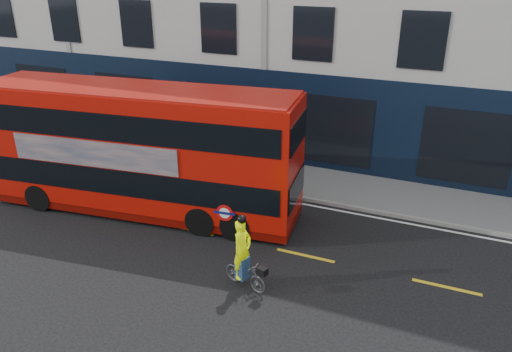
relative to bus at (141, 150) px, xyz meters
The scene contains 7 objects.
ground 3.77m from the bus, 46.44° to the right, with size 120.00×120.00×0.00m, color black.
pavement 5.25m from the bus, 64.00° to the left, with size 60.00×3.00×0.12m, color slate.
kerb 4.11m from the bus, 53.16° to the left, with size 60.00×0.12×0.13m, color gray.
road_edge_line 3.95m from the bus, 50.00° to the left, with size 58.00×0.10×0.01m, color silver.
lane_dashes 3.14m from the bus, 18.55° to the right, with size 58.00×0.12×0.01m, color gold, non-canonical shape.
bus is the anchor object (origin of this frame).
cyclist 5.94m from the bus, 29.17° to the right, with size 1.44×0.76×2.18m.
Camera 1 is at (7.57, -10.75, 8.23)m, focal length 35.00 mm.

